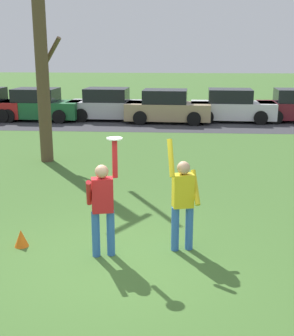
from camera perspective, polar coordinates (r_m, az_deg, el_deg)
ground_plane at (r=7.94m, az=-4.10°, el=-11.58°), size 120.00×120.00×0.00m
person_catcher at (r=7.76m, az=-5.65°, el=-4.38°), size 0.57×0.48×2.08m
person_defender at (r=7.98m, az=4.56°, el=-3.83°), size 0.61×0.53×2.04m
frisbee_disc at (r=7.49m, az=-4.14°, el=3.74°), size 0.27×0.27×0.02m
parked_car_green at (r=23.50m, az=-13.52°, el=7.66°), size 4.17×2.16×1.59m
parked_car_silver at (r=23.06m, az=-4.83°, el=7.89°), size 4.17×2.16×1.59m
parked_car_tan at (r=22.20m, az=2.58°, el=7.65°), size 4.17×2.16×1.59m
parked_car_white at (r=22.89m, az=10.67°, el=7.63°), size 4.17×2.16×1.59m
parking_strip at (r=22.77m, az=-1.28°, el=6.01°), size 25.11×6.40×0.01m
bare_tree_tall at (r=14.52m, az=-13.11°, el=14.00°), size 1.55×1.95×6.62m
field_cone_orange at (r=8.69m, az=-15.62°, el=-8.54°), size 0.26×0.26×0.32m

